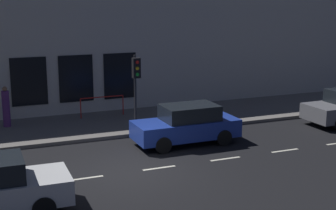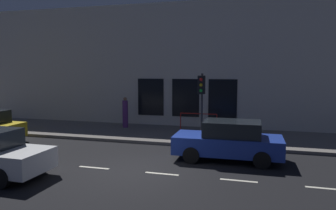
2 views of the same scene
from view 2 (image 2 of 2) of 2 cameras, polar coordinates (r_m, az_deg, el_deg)
ground_plane at (r=11.53m, az=-5.99°, el=-11.76°), size 60.00×60.00×0.00m
sidewalk at (r=17.29m, az=1.57°, el=-5.33°), size 4.50×32.00×0.15m
building_facade at (r=19.42m, az=3.41°, el=6.96°), size 0.65×32.00×7.58m
lane_centre_line at (r=11.22m, az=-1.12°, el=-12.22°), size 0.12×27.20×0.01m
traffic_light at (r=14.72m, az=6.04°, el=2.35°), size 0.45×0.32×3.26m
parked_car_0 at (r=12.83m, az=10.82°, el=-6.31°), size 1.84×4.21×1.58m
pedestrian_0 at (r=19.12m, az=-7.69°, el=-1.47°), size 0.45×0.45×1.81m
red_railing at (r=18.08m, az=5.48°, el=-2.28°), size 0.05×2.12×0.97m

